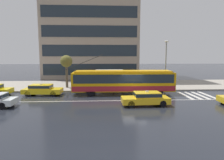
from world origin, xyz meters
TOP-DOWN VIEW (x-y plane):
  - ground_plane at (0.00, 0.00)m, footprint 160.00×160.00m
  - sidewalk_slab at (0.00, 9.07)m, footprint 80.00×10.00m
  - crosswalk_stripe_edge_near at (6.20, 1.03)m, footprint 0.44×4.40m
  - crosswalk_stripe_inner_a at (7.10, 1.03)m, footprint 0.44×4.40m
  - crosswalk_stripe_center at (8.00, 1.03)m, footprint 0.44×4.40m
  - crosswalk_stripe_inner_b at (8.90, 1.03)m, footprint 0.44×4.40m
  - lane_centre_line at (0.00, -1.20)m, footprint 72.00×0.14m
  - trolleybus at (-0.98, 2.47)m, footprint 13.34×2.68m
  - taxi_queued_behind_bus at (-10.65, 2.16)m, footprint 4.57×2.08m
  - taxi_oncoming_near at (0.56, -3.21)m, footprint 4.48×1.88m
  - bus_shelter at (-2.53, 6.17)m, footprint 3.81×1.61m
  - pedestrian_at_shelter at (-0.79, 4.57)m, footprint 1.54×1.54m
  - pedestrian_approaching_curb at (-1.92, 6.25)m, footprint 0.40×0.40m
  - pedestrian_walking_past at (-5.51, 6.95)m, footprint 1.61×1.61m
  - pedestrian_waiting_by_pole at (2.34, 6.33)m, footprint 1.21×1.21m
  - street_lamp at (4.90, 4.52)m, footprint 0.60×0.32m
  - street_tree_bare at (-8.51, 6.73)m, footprint 1.69×1.74m
  - office_tower_corner_left at (-5.73, 23.16)m, footprint 19.11×13.87m

SIDE VIEW (x-z plane):
  - ground_plane at x=0.00m, z-range 0.00..0.00m
  - lane_centre_line at x=0.00m, z-range 0.00..0.01m
  - crosswalk_stripe_edge_near at x=6.20m, z-range 0.00..0.01m
  - crosswalk_stripe_inner_a at x=7.10m, z-range 0.00..0.01m
  - crosswalk_stripe_center at x=8.00m, z-range 0.00..0.01m
  - crosswalk_stripe_inner_b at x=8.90m, z-range 0.00..0.01m
  - sidewalk_slab at x=0.00m, z-range 0.00..0.14m
  - taxi_oncoming_near at x=0.56m, z-range 0.01..1.40m
  - taxi_queued_behind_bus at x=-10.65m, z-range 0.01..1.40m
  - pedestrian_approaching_curb at x=-1.92m, z-range 0.29..1.96m
  - trolleybus at x=-0.98m, z-range -0.83..3.97m
  - pedestrian_waiting_by_pole at x=2.34m, z-range 0.75..2.69m
  - pedestrian_at_shelter at x=-0.79m, z-range 0.77..2.74m
  - pedestrian_walking_past at x=-5.51m, z-range 0.78..2.78m
  - bus_shelter at x=-2.53m, z-range 0.75..3.27m
  - street_tree_bare at x=-8.51m, z-range 1.41..5.96m
  - street_lamp at x=4.90m, z-range 0.74..7.19m
  - office_tower_corner_left at x=-5.73m, z-range 0.01..28.89m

